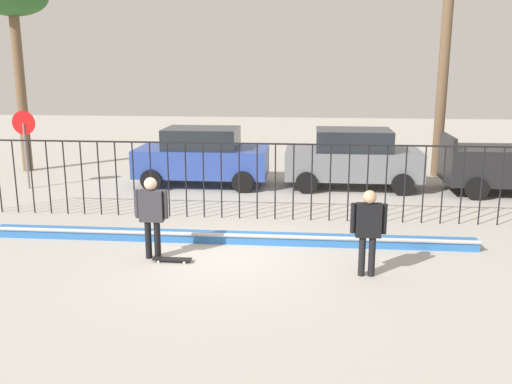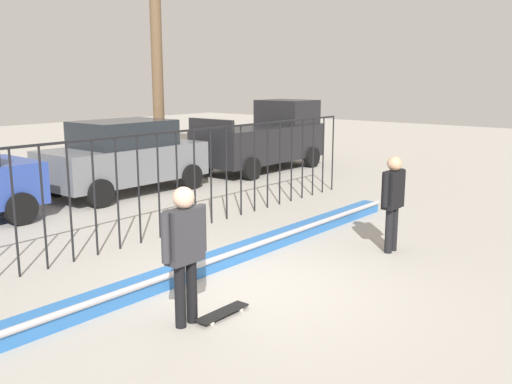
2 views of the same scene
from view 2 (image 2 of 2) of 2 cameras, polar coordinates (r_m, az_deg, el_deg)
The scene contains 8 objects.
ground_plane at distance 8.28m, azimuth -0.91°, elevation -9.64°, with size 60.00×60.00×0.00m, color #ADA89E.
bowl_coping_ledge at distance 8.85m, azimuth -5.67°, elevation -7.44°, with size 11.00×0.40×0.27m.
perimeter_fence at distance 10.07m, azimuth -13.87°, elevation 1.02°, with size 14.04×0.04×2.00m.
skateboarder at distance 6.82m, azimuth -7.22°, elevation -5.18°, with size 0.70×0.26×1.73m.
skateboard at distance 7.32m, azimuth -3.40°, elevation -12.05°, with size 0.80×0.20×0.07m.
camera_operator at distance 9.94m, azimuth 13.67°, elevation -0.29°, with size 0.68×0.26×1.68m.
parked_car_gray at distance 15.14m, azimuth -13.15°, elevation 3.54°, with size 4.30×2.12×1.90m.
pickup_truck at distance 18.62m, azimuth 0.89°, elevation 5.47°, with size 4.70×2.12×2.24m.
Camera 2 is at (-5.86, -5.03, 2.98)m, focal length 39.61 mm.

